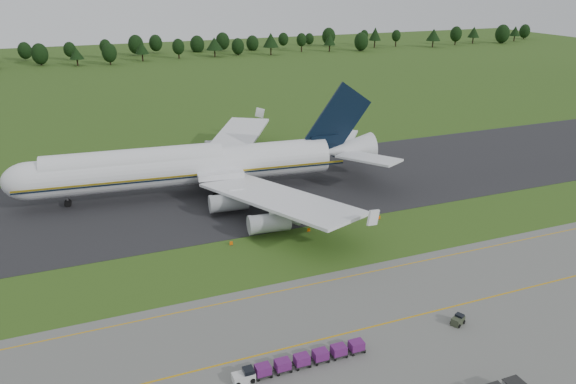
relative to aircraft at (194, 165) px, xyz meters
name	(u,v)px	position (x,y,z in m)	size (l,w,h in m)	color
ground	(303,251)	(9.94, -30.67, -5.85)	(600.00, 600.00, 0.00)	#2D4D17
taxiway	(247,191)	(9.94, -2.67, -5.81)	(300.00, 40.00, 0.08)	black
apron_markings	(395,350)	(9.94, -57.66, -5.79)	(300.00, 30.20, 0.01)	#C68E0B
tree_line	(136,48)	(14.68, 188.00, 0.40)	(526.02, 22.94, 11.66)	black
aircraft	(194,165)	(0.00, 0.00, 0.00)	(73.10, 70.84, 20.49)	white
baggage_train	(299,361)	(-1.46, -56.23, -5.05)	(15.62, 1.42, 1.36)	silver
utility_cart	(458,321)	(19.88, -56.12, -5.32)	(2.04, 1.69, 0.97)	#313827
edge_markers	(309,230)	(13.67, -24.60, -5.58)	(27.66, 0.30, 0.60)	#F65C07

